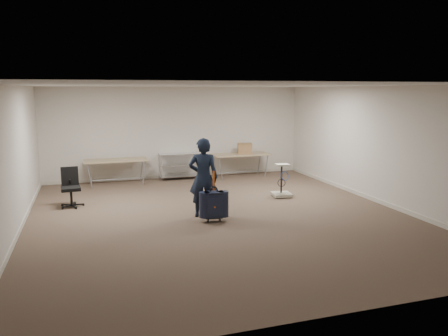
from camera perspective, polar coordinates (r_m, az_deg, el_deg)
name	(u,v)px	position (r m, az deg, el deg)	size (l,w,h in m)	color
ground	(219,216)	(9.56, -0.60, -6.27)	(9.00, 9.00, 0.00)	#453729
room_shell	(203,199)	(10.83, -2.74, -4.03)	(8.00, 9.00, 9.00)	beige
folding_table_left	(116,161)	(12.91, -13.90, 0.84)	(1.80, 0.75, 0.73)	tan
folding_table_right	(241,155)	(13.67, 2.19, 1.64)	(1.80, 0.75, 0.73)	tan
wire_shelf	(180,165)	(13.44, -5.83, 0.42)	(1.22, 0.47, 0.80)	silver
person	(203,178)	(9.32, -2.72, -1.27)	(0.62, 0.41, 1.71)	black
suitcase	(214,205)	(9.06, -1.32, -4.81)	(0.42, 0.27, 1.07)	black
office_chair	(71,195)	(10.86, -19.34, -3.32)	(0.56, 0.56, 0.92)	black
equipment_cart	(282,188)	(11.29, 7.56, -2.62)	(0.51, 0.51, 0.85)	beige
cardboard_box	(245,148)	(13.69, 2.73, 2.57)	(0.44, 0.33, 0.33)	#9A7747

